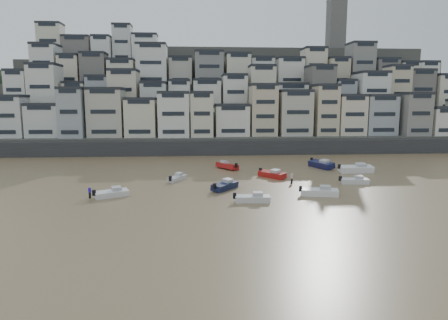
{
  "coord_description": "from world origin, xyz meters",
  "views": [
    {
      "loc": [
        1.67,
        -32.34,
        13.47
      ],
      "look_at": [
        6.2,
        30.0,
        4.0
      ],
      "focal_mm": 32.0,
      "sensor_mm": 36.0,
      "label": 1
    }
  ],
  "objects": [
    {
      "name": "boat_a",
      "position": [
        9.19,
        18.73,
        0.69
      ],
      "size": [
        5.15,
        2.0,
        1.38
      ],
      "primitive_type": null,
      "rotation": [
        0.0,
        0.0,
        -0.07
      ],
      "color": "silver",
      "rests_on": "ground"
    },
    {
      "name": "person_pink",
      "position": [
        17.27,
        30.25,
        0.87
      ],
      "size": [
        0.44,
        0.44,
        1.74
      ],
      "primitive_type": null,
      "color": "#D898AA",
      "rests_on": "ground"
    },
    {
      "name": "person_blue",
      "position": [
        -12.91,
        22.47,
        0.87
      ],
      "size": [
        0.44,
        0.44,
        1.74
      ],
      "primitive_type": null,
      "color": "#2C19BF",
      "rests_on": "ground"
    },
    {
      "name": "boat_j",
      "position": [
        -10.03,
        22.85,
        0.69
      ],
      "size": [
        5.24,
        3.8,
        1.38
      ],
      "primitive_type": null,
      "rotation": [
        0.0,
        0.0,
        0.48
      ],
      "color": "silver",
      "rests_on": "ground"
    },
    {
      "name": "boat_g",
      "position": [
        31.46,
        38.7,
        0.94
      ],
      "size": [
        6.95,
        2.49,
        1.88
      ],
      "primitive_type": null,
      "rotation": [
        0.0,
        0.0,
        0.04
      ],
      "color": "white",
      "rests_on": "ground"
    },
    {
      "name": "boat_h",
      "position": [
        7.89,
        44.71,
        0.79
      ],
      "size": [
        4.87,
        5.86,
        1.58
      ],
      "primitive_type": null,
      "rotation": [
        0.0,
        0.0,
        2.17
      ],
      "color": "#A31614",
      "rests_on": "ground"
    },
    {
      "name": "boat_f",
      "position": [
        -1.41,
        33.68,
        0.62
      ],
      "size": [
        3.47,
        4.71,
        1.24
      ],
      "primitive_type": null,
      "rotation": [
        0.0,
        0.0,
        1.08
      ],
      "color": "silver",
      "rests_on": "ground"
    },
    {
      "name": "boat_c",
      "position": [
        6.08,
        26.56,
        0.77
      ],
      "size": [
        4.97,
        5.58,
        1.54
      ],
      "primitive_type": null,
      "rotation": [
        0.0,
        0.0,
        0.9
      ],
      "color": "#121939",
      "rests_on": "ground"
    },
    {
      "name": "hillside",
      "position": [
        14.73,
        104.84,
        13.01
      ],
      "size": [
        141.04,
        66.0,
        50.0
      ],
      "color": "#4C4C47",
      "rests_on": "ground"
    },
    {
      "name": "ground",
      "position": [
        0.0,
        0.0,
        0.0
      ],
      "size": [
        400.0,
        400.0,
        0.0
      ],
      "primitive_type": "plane",
      "color": "#8E714C",
      "rests_on": "ground"
    },
    {
      "name": "boat_d",
      "position": [
        27.28,
        29.08,
        0.67
      ],
      "size": [
        5.02,
        2.01,
        1.34
      ],
      "primitive_type": null,
      "rotation": [
        0.0,
        0.0,
        -0.09
      ],
      "color": "silver",
      "rests_on": "ground"
    },
    {
      "name": "boat_i",
      "position": [
        26.66,
        44.33,
        0.91
      ],
      "size": [
        4.37,
        7.02,
        1.82
      ],
      "primitive_type": null,
      "rotation": [
        0.0,
        0.0,
        -1.22
      ],
      "color": "#151842",
      "rests_on": "ground"
    },
    {
      "name": "boat_b",
      "position": [
        19.15,
        21.53,
        0.77
      ],
      "size": [
        5.88,
        2.99,
        1.53
      ],
      "primitive_type": null,
      "rotation": [
        0.0,
        0.0,
        -0.21
      ],
      "color": "white",
      "rests_on": "ground"
    },
    {
      "name": "boat_e",
      "position": [
        14.99,
        35.23,
        0.78
      ],
      "size": [
        5.03,
        5.63,
        1.56
      ],
      "primitive_type": null,
      "rotation": [
        0.0,
        0.0,
        -0.9
      ],
      "color": "#A51714",
      "rests_on": "ground"
    },
    {
      "name": "harbor_wall",
      "position": [
        10.0,
        65.0,
        1.75
      ],
      "size": [
        140.0,
        3.0,
        3.5
      ],
      "primitive_type": "cube",
      "color": "#38383A",
      "rests_on": "ground"
    }
  ]
}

